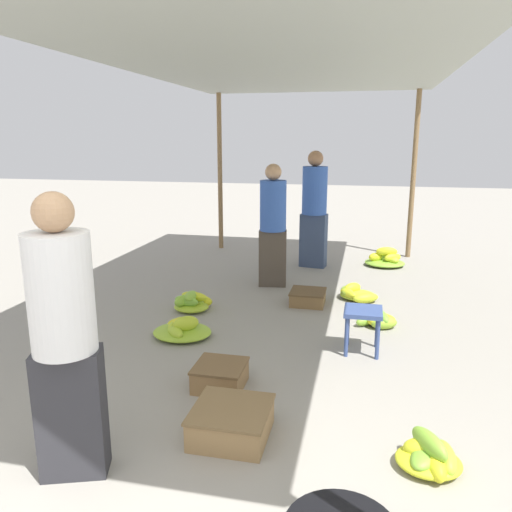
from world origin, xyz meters
TOP-DOWN VIEW (x-y plane):
  - canopy_post_back_left at (-1.61, 7.09)m, footprint 0.08×0.08m
  - canopy_post_back_right at (1.61, 7.09)m, footprint 0.08×0.08m
  - canopy_tarp at (0.00, 3.70)m, footprint 3.63×7.19m
  - vendor_foreground at (-0.68, 0.95)m, footprint 0.45×0.45m
  - stool at (0.93, 3.06)m, footprint 0.34×0.34m
  - banana_pile_left_0 at (-0.82, 3.03)m, footprint 0.58×0.53m
  - banana_pile_left_1 at (-0.99, 3.81)m, footprint 0.40×0.49m
  - banana_pile_right_0 at (1.35, 1.44)m, footprint 0.39×0.37m
  - banana_pile_right_1 at (1.08, 3.78)m, footprint 0.47×0.44m
  - banana_pile_right_2 at (0.83, 4.60)m, footprint 0.51×0.49m
  - banana_pile_right_3 at (1.23, 6.38)m, footprint 0.60×0.66m
  - crate_near at (-0.15, 2.13)m, footprint 0.39×0.39m
  - crate_mid at (0.11, 1.50)m, footprint 0.50×0.50m
  - crate_far at (0.28, 4.30)m, footprint 0.41×0.41m
  - shopper_walking_mid at (0.14, 6.11)m, footprint 0.42×0.42m
  - shopper_walking_far at (-0.27, 4.98)m, footprint 0.38×0.38m

SIDE VIEW (x-z plane):
  - banana_pile_right_1 at x=1.08m, z-range -0.02..0.15m
  - banana_pile_right_2 at x=0.83m, z-range -0.02..0.17m
  - banana_pile_left_0 at x=-0.82m, z-range -0.04..0.19m
  - banana_pile_right_0 at x=1.35m, z-range -0.03..0.19m
  - crate_far at x=0.28m, z-range 0.00..0.17m
  - banana_pile_right_3 at x=1.23m, z-range -0.06..0.24m
  - crate_near at x=-0.15m, z-range 0.00..0.19m
  - banana_pile_left_1 at x=-0.99m, z-range -0.02..0.21m
  - crate_mid at x=0.11m, z-range 0.00..0.21m
  - stool at x=0.93m, z-range 0.12..0.53m
  - shopper_walking_far at x=-0.27m, z-range 0.03..1.64m
  - vendor_foreground at x=-0.68m, z-range 0.03..1.68m
  - shopper_walking_mid at x=0.14m, z-range 0.03..1.78m
  - canopy_post_back_left at x=-1.61m, z-range 0.00..2.66m
  - canopy_post_back_right at x=1.61m, z-range 0.00..2.66m
  - canopy_tarp at x=0.00m, z-range 2.66..2.70m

